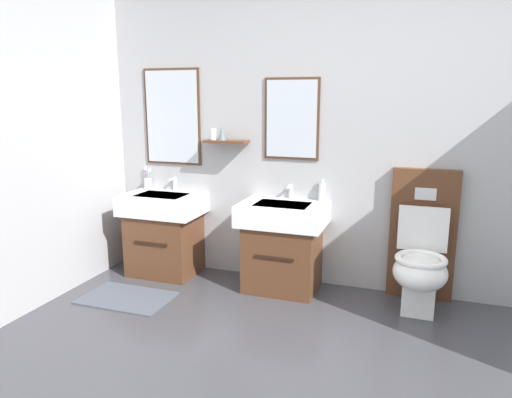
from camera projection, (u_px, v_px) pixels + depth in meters
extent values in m
cube|color=#A8A8AA|center=(382.00, 130.00, 3.60)|extent=(4.82, 0.12, 2.54)
cube|color=#4C301E|center=(172.00, 117.00, 4.10)|extent=(0.53, 0.02, 0.82)
cube|color=silver|center=(172.00, 117.00, 4.09)|extent=(0.49, 0.01, 0.78)
cube|color=#4C301E|center=(292.00, 119.00, 3.75)|extent=(0.45, 0.02, 0.64)
cube|color=silver|center=(291.00, 119.00, 3.75)|extent=(0.41, 0.01, 0.60)
cube|color=#56331E|center=(226.00, 142.00, 3.90)|extent=(0.36, 0.14, 0.02)
cylinder|color=white|center=(213.00, 134.00, 3.93)|extent=(0.05, 0.05, 0.09)
cone|color=slate|center=(222.00, 133.00, 3.89)|extent=(0.07, 0.07, 0.11)
cube|color=#474C56|center=(127.00, 298.00, 3.64)|extent=(0.68, 0.44, 0.01)
cube|color=#56331E|center=(165.00, 243.00, 4.14)|extent=(0.56, 0.46, 0.54)
cube|color=black|center=(150.00, 244.00, 3.91)|extent=(0.31, 0.01, 0.02)
cube|color=white|center=(164.00, 204.00, 4.06)|extent=(0.67, 0.50, 0.17)
cube|color=silver|center=(162.00, 196.00, 4.02)|extent=(0.42, 0.28, 0.03)
cylinder|color=silver|center=(175.00, 184.00, 4.22)|extent=(0.03, 0.03, 0.11)
cylinder|color=silver|center=(171.00, 179.00, 4.16)|extent=(0.02, 0.11, 0.02)
cube|color=#56331E|center=(283.00, 256.00, 3.79)|extent=(0.56, 0.46, 0.54)
cube|color=black|center=(274.00, 258.00, 3.56)|extent=(0.31, 0.01, 0.02)
cube|color=white|center=(283.00, 214.00, 3.72)|extent=(0.67, 0.50, 0.17)
cube|color=silver|center=(282.00, 206.00, 3.68)|extent=(0.42, 0.28, 0.03)
cylinder|color=silver|center=(290.00, 191.00, 3.87)|extent=(0.03, 0.03, 0.11)
cylinder|color=silver|center=(289.00, 187.00, 3.81)|extent=(0.02, 0.11, 0.02)
cube|color=#56331E|center=(422.00, 234.00, 3.59)|extent=(0.48, 0.10, 1.00)
cube|color=silver|center=(426.00, 194.00, 3.47)|extent=(0.15, 0.01, 0.09)
cube|color=white|center=(419.00, 288.00, 3.41)|extent=(0.22, 0.30, 0.34)
ellipsoid|color=white|center=(420.00, 272.00, 3.31)|extent=(0.37, 0.46, 0.24)
torus|color=white|center=(421.00, 259.00, 3.29)|extent=(0.35, 0.35, 0.04)
cube|color=white|center=(423.00, 229.00, 3.46)|extent=(0.35, 0.03, 0.33)
cylinder|color=silver|center=(148.00, 183.00, 4.28)|extent=(0.07, 0.07, 0.09)
cylinder|color=#33B266|center=(149.00, 178.00, 4.26)|extent=(0.02, 0.01, 0.15)
cube|color=white|center=(150.00, 170.00, 4.24)|extent=(0.01, 0.02, 0.03)
cylinder|color=purple|center=(146.00, 177.00, 4.28)|extent=(0.03, 0.03, 0.16)
cube|color=white|center=(146.00, 169.00, 4.27)|extent=(0.02, 0.02, 0.03)
cylinder|color=white|center=(322.00, 192.00, 3.77)|extent=(0.06, 0.06, 0.14)
cylinder|color=silver|center=(322.00, 181.00, 3.75)|extent=(0.02, 0.02, 0.04)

